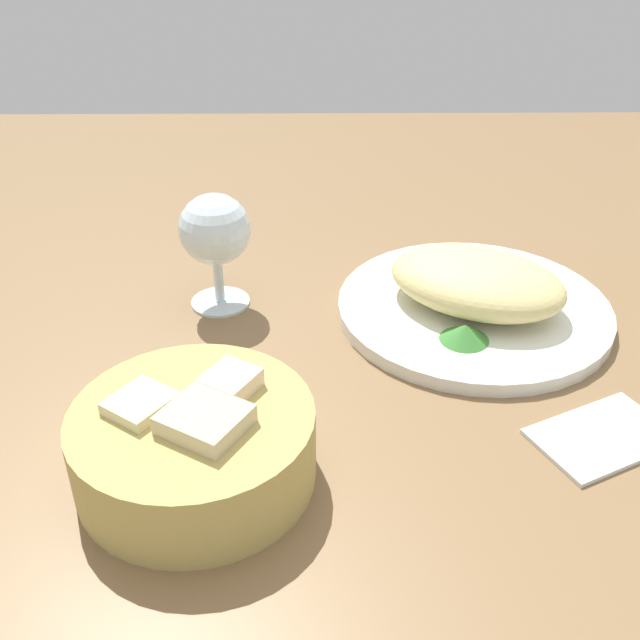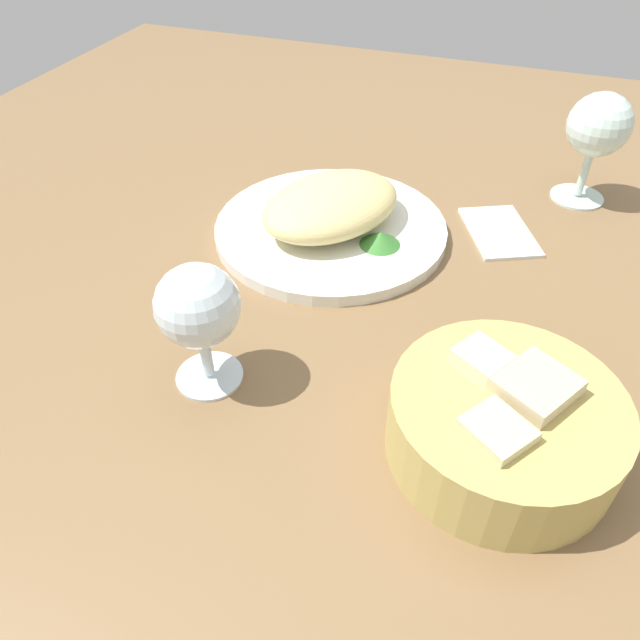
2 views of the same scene
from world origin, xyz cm
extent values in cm
cube|color=brown|center=(0.00, 0.00, -1.00)|extent=(140.00, 140.00, 2.00)
cylinder|color=white|center=(-3.03, -1.90, 0.70)|extent=(27.35, 27.35, 1.40)
ellipsoid|color=#E0CD83|center=(-3.03, -1.90, 3.91)|extent=(21.47, 19.57, 5.02)
cone|color=#3A8133|center=(-0.88, 4.72, 2.21)|extent=(4.65, 4.65, 1.61)
cylinder|color=tan|center=(21.96, 20.92, 3.00)|extent=(17.92, 17.92, 6.00)
cube|color=beige|center=(25.61, 20.28, 4.74)|extent=(5.74, 5.85, 4.38)
cube|color=beige|center=(20.72, 22.43, 4.69)|extent=(7.23, 7.04, 5.47)
cube|color=beige|center=(19.32, 18.22, 5.55)|extent=(4.97, 5.10, 3.85)
cylinder|color=silver|center=(22.80, -4.49, 0.30)|extent=(6.06, 6.06, 0.60)
cylinder|color=silver|center=(22.80, -4.49, 2.74)|extent=(1.00, 1.00, 4.27)
sphere|color=silver|center=(22.80, -4.49, 8.45)|extent=(7.16, 7.16, 7.16)
cube|color=white|center=(-10.04, 17.05, 0.40)|extent=(12.95, 11.10, 0.80)
camera|label=1|loc=(13.14, 63.14, 40.47)|focal=42.47mm
camera|label=2|loc=(54.64, 17.64, 39.98)|focal=33.86mm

